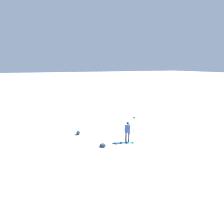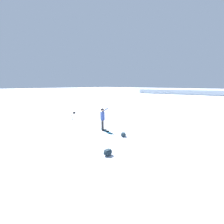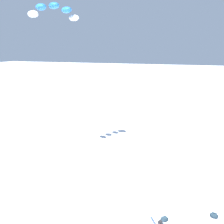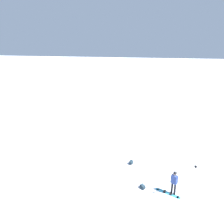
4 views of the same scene
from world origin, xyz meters
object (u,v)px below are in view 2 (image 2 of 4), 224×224
at_px(snowboarder, 103,117).
at_px(gear_bag_small, 108,152).
at_px(camera_tripod, 74,118).
at_px(gear_bag_large, 123,134).
at_px(snowboard, 106,131).

height_order(snowboarder, gear_bag_small, snowboarder).
distance_m(snowboarder, camera_tripod, 2.08).
distance_m(snowboarder, gear_bag_large, 2.23).
distance_m(gear_bag_large, camera_tripod, 3.87).
bearing_deg(snowboard, gear_bag_large, -93.27).
xyz_separation_m(snowboarder, camera_tripod, (-1.51, 1.44, -0.02)).
bearing_deg(gear_bag_small, snowboard, 45.56).
bearing_deg(gear_bag_small, snowboarder, 49.03).
bearing_deg(snowboard, snowboarder, 98.28).
distance_m(camera_tripod, gear_bag_small, 5.05).
relative_size(snowboarder, gear_bag_large, 2.76).
relative_size(snowboarder, camera_tripod, 1.19).
xyz_separation_m(snowboarder, snowboard, (0.05, -0.33, -1.03)).
bearing_deg(camera_tripod, gear_bag_large, -67.21).
height_order(snowboarder, camera_tripod, snowboarder).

